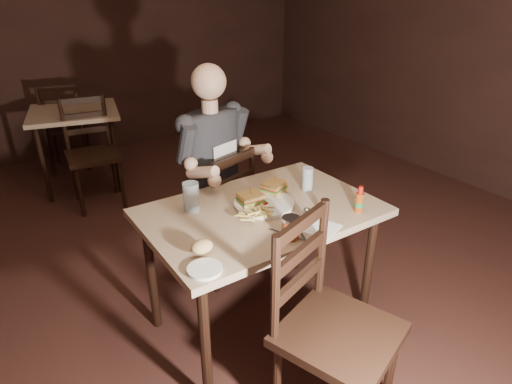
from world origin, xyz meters
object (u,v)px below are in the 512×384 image
bg_chair_far (66,126)px  bg_chair_near (93,155)px  bg_table (75,119)px  syrup_dispenser (291,228)px  dinner_plate (264,204)px  side_plate (205,270)px  main_table (261,222)px  hot_sauce (360,199)px  chair_far (214,213)px  glass_left (191,197)px  chair_near (339,334)px  diner (216,144)px  glass_right (308,179)px

bg_chair_far → bg_chair_near: size_ratio=0.98×
bg_chair_far → bg_chair_near: bg_chair_near is taller
bg_table → syrup_dispenser: syrup_dispenser is taller
dinner_plate → bg_chair_near: bearing=100.4°
dinner_plate → side_plate: bearing=-147.3°
dinner_plate → syrup_dispenser: bearing=-104.2°
main_table → dinner_plate: dinner_plate is taller
hot_sauce → side_plate: hot_sauce is taller
dinner_plate → syrup_dispenser: (-0.08, -0.34, 0.05)m
chair_far → glass_left: glass_left is taller
syrup_dispenser → dinner_plate: bearing=75.6°
bg_chair_near → chair_near: bearing=-78.3°
dinner_plate → hot_sauce: 0.50m
bg_table → side_plate: bearing=-92.9°
main_table → hot_sauce: bearing=-36.9°
bg_chair_far → syrup_dispenser: size_ratio=8.61×
chair_near → diner: diner is taller
chair_near → side_plate: chair_near is taller
diner → bg_chair_near: bearing=87.6°
bg_chair_far → bg_chair_near: 1.10m
bg_chair_far → glass_right: (0.71, -3.18, 0.37)m
dinner_plate → glass_right: 0.33m
bg_chair_near → main_table: bearing=-74.5°
main_table → dinner_plate: size_ratio=3.89×
side_plate → chair_near: bearing=-41.1°
bg_chair_near → hot_sauce: size_ratio=6.68×
dinner_plate → diner: bearing=88.3°
main_table → diner: size_ratio=1.27×
chair_near → glass_right: chair_near is taller
dinner_plate → side_plate: (-0.54, -0.35, -0.00)m
glass_right → chair_near: bearing=-119.8°
bg_chair_far → glass_left: bearing=108.1°
diner → glass_left: 0.53m
chair_far → hot_sauce: bearing=95.1°
bg_table → dinner_plate: bearing=-81.7°
bg_chair_near → syrup_dispenser: size_ratio=8.74×
chair_far → hot_sauce: size_ratio=6.38×
bg_chair_far → bg_chair_near: (0.00, -1.10, 0.01)m
diner → glass_right: bearing=-76.8°
hot_sauce → syrup_dispenser: 0.46m
bg_chair_near → bg_table: bearing=96.0°
bg_table → chair_near: chair_near is taller
glass_left → side_plate: 0.56m
main_table → side_plate: size_ratio=8.54×
glass_left → hot_sauce: 0.87m
hot_sauce → diner: bearing=112.2°
chair_far → side_plate: bearing=43.2°
chair_far → glass_left: bearing=33.9°
chair_near → diner: size_ratio=1.04×
bg_chair_near → hot_sauce: (0.76, -2.43, 0.36)m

